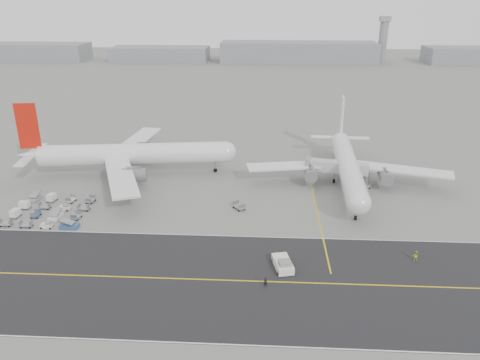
# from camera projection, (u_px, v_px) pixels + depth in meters

# --- Properties ---
(ground) EXTENTS (700.00, 700.00, 0.00)m
(ground) POSITION_uv_depth(u_px,v_px,m) (178.00, 230.00, 97.70)
(ground) COLOR gray
(ground) RESTS_ON ground
(taxiway) EXTENTS (220.00, 59.00, 0.03)m
(taxiway) POSITION_uv_depth(u_px,v_px,m) (188.00, 279.00, 80.76)
(taxiway) COLOR #252527
(taxiway) RESTS_ON ground
(horizon_buildings) EXTENTS (520.00, 28.00, 28.00)m
(horizon_buildings) POSITION_uv_depth(u_px,v_px,m) (284.00, 62.00, 337.18)
(horizon_buildings) COLOR gray
(horizon_buildings) RESTS_ON ground
(control_tower) EXTENTS (7.00, 7.00, 31.25)m
(control_tower) POSITION_uv_depth(u_px,v_px,m) (383.00, 38.00, 332.09)
(control_tower) COLOR gray
(control_tower) RESTS_ON ground
(airliner_a) EXTENTS (58.07, 57.10, 20.09)m
(airliner_a) POSITION_uv_depth(u_px,v_px,m) (129.00, 154.00, 125.42)
(airliner_a) COLOR white
(airliner_a) RESTS_ON ground
(airliner_b) EXTENTS (51.92, 52.60, 18.13)m
(airliner_b) POSITION_uv_depth(u_px,v_px,m) (348.00, 165.00, 119.24)
(airliner_b) COLOR white
(airliner_b) RESTS_ON ground
(pushback_tug) EXTENTS (4.04, 7.87, 2.22)m
(pushback_tug) POSITION_uv_depth(u_px,v_px,m) (283.00, 264.00, 83.56)
(pushback_tug) COLOR white
(pushback_tug) RESTS_ON ground
(jet_bridge) EXTENTS (17.07, 6.64, 6.37)m
(jet_bridge) POSITION_uv_depth(u_px,v_px,m) (338.00, 168.00, 119.26)
(jet_bridge) COLOR gray
(jet_bridge) RESTS_ON ground
(gse_cluster) EXTENTS (22.59, 21.88, 1.91)m
(gse_cluster) POSITION_uv_depth(u_px,v_px,m) (51.00, 213.00, 104.85)
(gse_cluster) COLOR gray
(gse_cluster) RESTS_ON ground
(stray_dolly) EXTENTS (3.08, 3.32, 1.75)m
(stray_dolly) POSITION_uv_depth(u_px,v_px,m) (239.00, 209.00, 106.96)
(stray_dolly) COLOR silver
(stray_dolly) RESTS_ON ground
(ground_crew_a) EXTENTS (0.77, 0.62, 1.83)m
(ground_crew_a) POSITION_uv_depth(u_px,v_px,m) (266.00, 282.00, 78.36)
(ground_crew_a) COLOR black
(ground_crew_a) RESTS_ON ground
(ground_crew_b) EXTENTS (1.00, 0.81, 1.94)m
(ground_crew_b) POSITION_uv_depth(u_px,v_px,m) (415.00, 256.00, 86.08)
(ground_crew_b) COLOR #C7C917
(ground_crew_b) RESTS_ON ground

